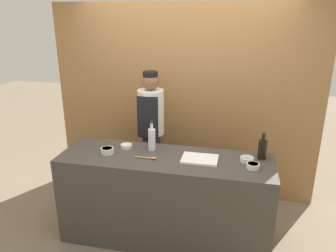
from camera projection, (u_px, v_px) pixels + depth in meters
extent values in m
plane|color=#756651|center=(165.00, 236.00, 3.53)|extent=(14.00, 14.00, 0.00)
cube|color=olive|center=(184.00, 102.00, 4.14)|extent=(3.30, 0.18, 2.40)
cube|color=#3D3833|center=(165.00, 198.00, 3.37)|extent=(2.11, 0.66, 0.93)
cylinder|color=silver|center=(126.00, 146.00, 3.43)|extent=(0.12, 0.12, 0.04)
cylinder|color=silver|center=(126.00, 145.00, 3.42)|extent=(0.10, 0.10, 0.01)
cylinder|color=silver|center=(253.00, 166.00, 2.98)|extent=(0.12, 0.12, 0.05)
cylinder|color=brown|center=(253.00, 164.00, 2.98)|extent=(0.10, 0.10, 0.01)
cylinder|color=silver|center=(107.00, 151.00, 3.30)|extent=(0.13, 0.13, 0.06)
cylinder|color=yellow|center=(107.00, 149.00, 3.29)|extent=(0.10, 0.10, 0.02)
cylinder|color=silver|center=(247.00, 159.00, 3.12)|extent=(0.13, 0.13, 0.04)
cylinder|color=green|center=(247.00, 158.00, 3.12)|extent=(0.10, 0.10, 0.01)
cube|color=white|center=(200.00, 159.00, 3.15)|extent=(0.35, 0.25, 0.02)
cylinder|color=black|center=(262.00, 150.00, 3.16)|extent=(0.08, 0.08, 0.19)
cylinder|color=black|center=(264.00, 138.00, 3.12)|extent=(0.03, 0.03, 0.06)
cylinder|color=black|center=(264.00, 134.00, 3.10)|extent=(0.04, 0.04, 0.02)
cylinder|color=silver|center=(152.00, 140.00, 3.36)|extent=(0.07, 0.07, 0.22)
cylinder|color=silver|center=(152.00, 126.00, 3.31)|extent=(0.03, 0.03, 0.07)
cylinder|color=black|center=(152.00, 122.00, 3.29)|extent=(0.03, 0.03, 0.02)
cylinder|color=#B2844C|center=(143.00, 158.00, 3.19)|extent=(0.18, 0.02, 0.02)
ellipsoid|color=#B2844C|center=(154.00, 158.00, 3.17)|extent=(0.05, 0.04, 0.02)
cylinder|color=#28282D|center=(152.00, 168.00, 4.02)|extent=(0.22, 0.22, 0.92)
cylinder|color=silver|center=(151.00, 112.00, 3.78)|extent=(0.30, 0.30, 0.52)
cube|color=black|center=(148.00, 118.00, 3.66)|extent=(0.24, 0.02, 0.48)
sphere|color=brown|center=(150.00, 81.00, 3.66)|extent=(0.20, 0.20, 0.20)
cylinder|color=black|center=(150.00, 75.00, 3.64)|extent=(0.17, 0.17, 0.07)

